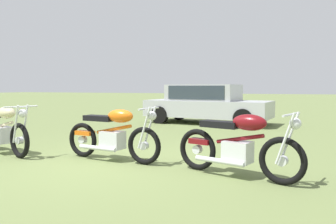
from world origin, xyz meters
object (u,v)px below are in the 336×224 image
(motorcycle_cream, at_px, (3,130))
(motorcycle_maroon, at_px, (238,145))
(motorcycle_orange, at_px, (113,134))
(car_silver, at_px, (206,102))

(motorcycle_cream, xyz_separation_m, motorcycle_maroon, (4.73, -0.09, -0.00))
(motorcycle_orange, distance_m, car_silver, 6.71)
(motorcycle_cream, bearing_deg, motorcycle_orange, 24.14)
(motorcycle_cream, relative_size, motorcycle_maroon, 1.01)
(motorcycle_orange, height_order, car_silver, car_silver)
(motorcycle_cream, distance_m, motorcycle_maroon, 4.73)
(car_silver, bearing_deg, motorcycle_maroon, -65.04)
(motorcycle_orange, distance_m, motorcycle_maroon, 2.34)
(motorcycle_orange, bearing_deg, car_silver, 96.84)
(motorcycle_cream, height_order, car_silver, car_silver)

